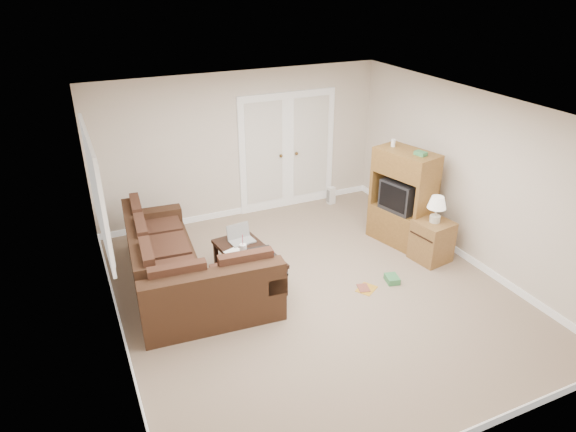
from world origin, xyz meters
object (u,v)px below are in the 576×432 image
sectional_sofa (182,272)px  tv_armoire (403,197)px  side_cabinet (432,238)px  coffee_table (249,265)px

sectional_sofa → tv_armoire: size_ratio=1.70×
sectional_sofa → side_cabinet: side_cabinet is taller
sectional_sofa → side_cabinet: bearing=-6.1°
side_cabinet → coffee_table: bearing=159.3°
sectional_sofa → coffee_table: sectional_sofa is taller
sectional_sofa → coffee_table: (0.91, -0.11, -0.06)m
sectional_sofa → coffee_table: 0.91m
coffee_table → tv_armoire: bearing=-4.4°
tv_armoire → sectional_sofa: bearing=165.7°
sectional_sofa → tv_armoire: (3.51, 0.02, 0.44)m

